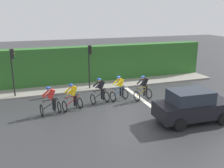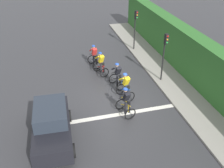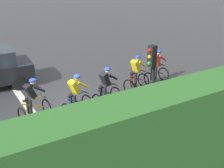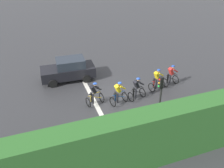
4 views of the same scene
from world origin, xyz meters
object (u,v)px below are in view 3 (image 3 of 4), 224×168
at_px(cyclist_lead, 156,68).
at_px(traffic_light_near_crossing, 152,81).
at_px(cyclist_trailing, 33,101).
at_px(cyclist_mid, 106,88).
at_px(cyclist_second, 136,74).
at_px(cyclist_fourth, 76,97).

height_order(cyclist_lead, traffic_light_near_crossing, traffic_light_near_crossing).
height_order(cyclist_lead, cyclist_trailing, same).
distance_m(cyclist_mid, cyclist_trailing, 2.91).
bearing_deg(cyclist_lead, cyclist_mid, -75.27).
bearing_deg(cyclist_second, cyclist_mid, -71.34).
bearing_deg(cyclist_second, cyclist_fourth, -77.15).
relative_size(cyclist_second, cyclist_fourth, 1.00).
bearing_deg(cyclist_fourth, cyclist_trailing, -106.93).
bearing_deg(cyclist_fourth, cyclist_mid, 94.31).
relative_size(cyclist_mid, cyclist_trailing, 1.00).
bearing_deg(traffic_light_near_crossing, cyclist_lead, 139.45).
xyz_separation_m(cyclist_lead, cyclist_trailing, (0.48, -6.08, 0.00)).
distance_m(cyclist_lead, traffic_light_near_crossing, 5.26).
xyz_separation_m(cyclist_fourth, traffic_light_near_crossing, (2.91, 1.26, 1.43)).
bearing_deg(cyclist_trailing, cyclist_second, 93.35).
bearing_deg(cyclist_mid, cyclist_lead, 104.73).
xyz_separation_m(cyclist_second, cyclist_mid, (0.64, -1.90, 0.00)).
xyz_separation_m(cyclist_lead, cyclist_mid, (0.84, -3.20, 0.00)).
bearing_deg(cyclist_trailing, cyclist_lead, 94.50).
distance_m(cyclist_second, cyclist_fourth, 3.35).
bearing_deg(cyclist_trailing, traffic_light_near_crossing, 39.59).
xyz_separation_m(cyclist_lead, cyclist_fourth, (0.94, -4.56, 0.00)).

